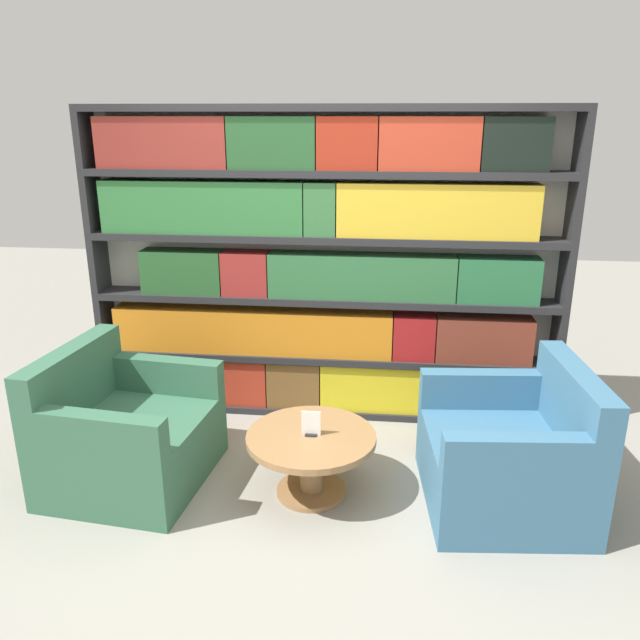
# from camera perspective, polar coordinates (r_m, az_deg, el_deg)

# --- Properties ---
(ground_plane) EXTENTS (14.00, 14.00, 0.00)m
(ground_plane) POSITION_cam_1_polar(r_m,az_deg,el_deg) (3.71, -1.96, -17.71)
(ground_plane) COLOR gray
(bookshelf) EXTENTS (3.42, 0.30, 2.25)m
(bookshelf) POSITION_cam_1_polar(r_m,az_deg,el_deg) (4.52, 0.26, 4.60)
(bookshelf) COLOR silver
(bookshelf) RESTS_ON ground_plane
(armchair_left) EXTENTS (0.97, 1.03, 0.84)m
(armchair_left) POSITION_cam_1_polar(r_m,az_deg,el_deg) (4.09, -17.30, -10.09)
(armchair_left) COLOR #336047
(armchair_left) RESTS_ON ground_plane
(armchair_right) EXTENTS (0.95, 1.01, 0.84)m
(armchair_right) POSITION_cam_1_polar(r_m,az_deg,el_deg) (3.86, 16.99, -11.90)
(armchair_right) COLOR #386684
(armchair_right) RESTS_ON ground_plane
(coffee_table) EXTENTS (0.77, 0.77, 0.39)m
(coffee_table) POSITION_cam_1_polar(r_m,az_deg,el_deg) (3.78, -0.81, -11.92)
(coffee_table) COLOR olive
(coffee_table) RESTS_ON ground_plane
(table_sign) EXTENTS (0.11, 0.06, 0.15)m
(table_sign) POSITION_cam_1_polar(r_m,az_deg,el_deg) (3.69, -0.82, -9.57)
(table_sign) COLOR black
(table_sign) RESTS_ON coffee_table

